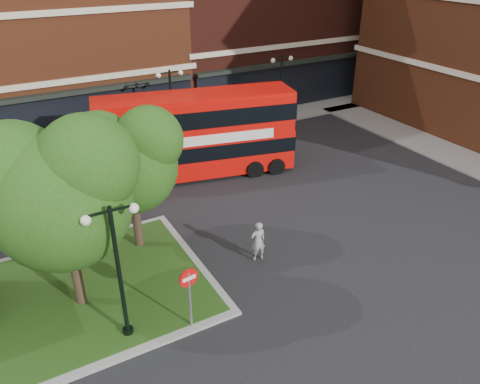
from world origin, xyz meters
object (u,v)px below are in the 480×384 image
woman (258,241)px  bus (196,130)px  car_white (222,120)px  car_silver (68,158)px

woman → bus: bearing=-92.5°
woman → car_white: (5.70, 14.25, -0.19)m
woman → car_silver: 13.70m
bus → car_white: (4.48, 5.70, -1.98)m
bus → woman: size_ratio=6.14×
bus → woman: (-1.22, -8.55, -1.78)m
woman → car_white: 15.34m
bus → woman: 8.82m
car_silver → car_white: (10.72, 1.50, -0.03)m
woman → car_white: size_ratio=0.42×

